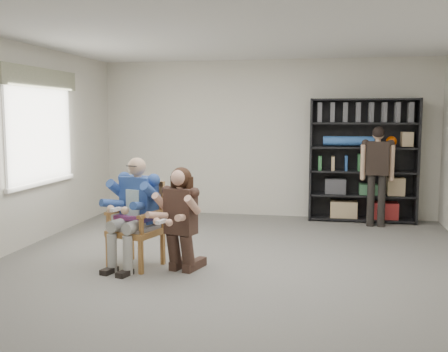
% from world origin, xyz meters
% --- Properties ---
extents(room_shell, '(6.00, 7.00, 2.80)m').
position_xyz_m(room_shell, '(0.00, 0.00, 1.40)').
color(room_shell, beige).
rests_on(room_shell, ground).
extents(floor, '(6.00, 7.00, 0.01)m').
position_xyz_m(floor, '(0.00, 0.00, 0.00)').
color(floor, slate).
rests_on(floor, ground).
extents(window_left, '(0.16, 2.00, 1.75)m').
position_xyz_m(window_left, '(-2.95, 1.00, 1.63)').
color(window_left, silver).
rests_on(window_left, room_shell).
extents(armchair, '(0.73, 0.72, 1.03)m').
position_xyz_m(armchair, '(-1.16, -0.05, 0.51)').
color(armchair, '#AC6F3B').
rests_on(armchair, floor).
extents(seated_man, '(0.78, 0.93, 1.33)m').
position_xyz_m(seated_man, '(-1.16, -0.05, 0.67)').
color(seated_man, '#294688').
rests_on(seated_man, floor).
extents(kneeling_woman, '(0.72, 0.93, 1.22)m').
position_xyz_m(kneeling_woman, '(-0.58, -0.17, 0.61)').
color(kneeling_woman, '#37261D').
rests_on(kneeling_woman, floor).
extents(bookshelf, '(1.80, 0.38, 2.10)m').
position_xyz_m(bookshelf, '(1.70, 3.28, 1.05)').
color(bookshelf, black).
rests_on(bookshelf, floor).
extents(standing_man, '(0.52, 0.31, 1.64)m').
position_xyz_m(standing_man, '(1.90, 2.88, 0.82)').
color(standing_man, black).
rests_on(standing_man, floor).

